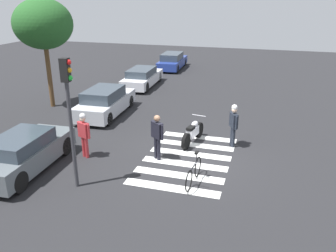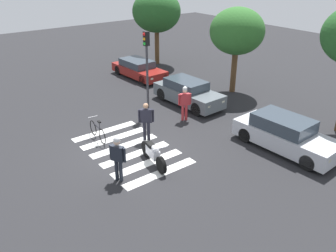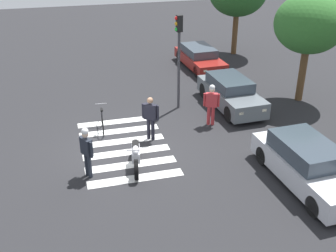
% 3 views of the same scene
% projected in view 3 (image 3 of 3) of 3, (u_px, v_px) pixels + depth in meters
% --- Properties ---
extents(ground_plane, '(60.00, 60.00, 0.00)m').
position_uv_depth(ground_plane, '(125.00, 147.00, 15.75)').
color(ground_plane, '#232326').
extents(police_motorcycle, '(2.08, 0.67, 1.06)m').
position_uv_depth(police_motorcycle, '(136.00, 155.00, 14.24)').
color(police_motorcycle, black).
rests_on(police_motorcycle, ground_plane).
extents(leaning_bicycle, '(1.74, 0.46, 1.02)m').
position_uv_depth(leaning_bicycle, '(102.00, 120.00, 16.92)').
color(leaning_bicycle, black).
rests_on(leaning_bicycle, ground_plane).
extents(officer_on_foot, '(0.45, 0.59, 1.77)m').
position_uv_depth(officer_on_foot, '(150.00, 116.00, 15.84)').
color(officer_on_foot, black).
rests_on(officer_on_foot, ground_plane).
extents(officer_by_motorcycle, '(0.62, 0.40, 1.81)m').
position_uv_depth(officer_by_motorcycle, '(87.00, 149.00, 13.47)').
color(officer_by_motorcycle, '#1E232D').
rests_on(officer_by_motorcycle, ground_plane).
extents(pedestrian_bystander, '(0.37, 0.63, 1.79)m').
position_uv_depth(pedestrian_bystander, '(211.00, 102.00, 17.00)').
color(pedestrian_bystander, '#B22D33').
rests_on(pedestrian_bystander, ground_plane).
extents(crosswalk_stripes, '(4.95, 3.23, 0.01)m').
position_uv_depth(crosswalk_stripes, '(125.00, 146.00, 15.75)').
color(crosswalk_stripes, silver).
rests_on(crosswalk_stripes, ground_plane).
extents(car_maroon_wagon, '(4.39, 1.89, 1.19)m').
position_uv_depth(car_maroon_wagon, '(200.00, 58.00, 24.02)').
color(car_maroon_wagon, black).
rests_on(car_maroon_wagon, ground_plane).
extents(car_grey_coupe, '(4.30, 1.84, 1.38)m').
position_uv_depth(car_grey_coupe, '(231.00, 93.00, 18.85)').
color(car_grey_coupe, black).
rests_on(car_grey_coupe, ground_plane).
extents(car_silver_sedan, '(4.52, 1.92, 1.43)m').
position_uv_depth(car_silver_sedan, '(307.00, 164.00, 13.31)').
color(car_silver_sedan, black).
rests_on(car_silver_sedan, ground_plane).
extents(traffic_light_pole, '(0.26, 0.34, 4.21)m').
position_uv_depth(traffic_light_pole, '(179.00, 48.00, 17.78)').
color(traffic_light_pole, '#38383D').
rests_on(traffic_light_pole, ground_plane).
extents(street_tree_mid, '(3.14, 3.14, 4.99)m').
position_uv_depth(street_tree_mid, '(310.00, 24.00, 18.27)').
color(street_tree_mid, brown).
rests_on(street_tree_mid, ground_plane).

